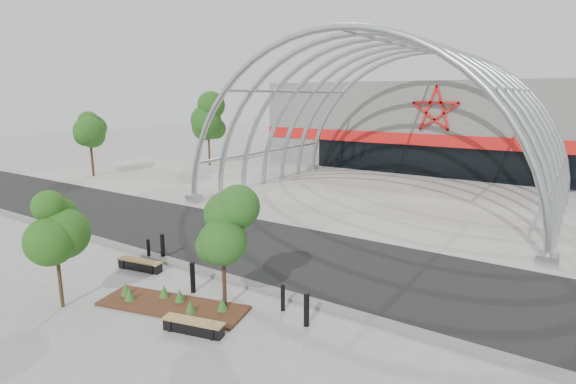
{
  "coord_description": "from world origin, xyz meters",
  "views": [
    {
      "loc": [
        10.79,
        -12.13,
        6.78
      ],
      "look_at": [
        0.0,
        4.0,
        2.6
      ],
      "focal_mm": 28.0,
      "sensor_mm": 36.0,
      "label": 1
    }
  ],
  "objects_px": {
    "bench_0": "(140,265)",
    "bollard_2": "(193,277)",
    "street_tree_0": "(54,228)",
    "bench_1": "(193,327)",
    "street_tree_1": "(222,226)"
  },
  "relations": [
    {
      "from": "bench_0",
      "to": "bollard_2",
      "type": "height_order",
      "value": "bollard_2"
    },
    {
      "from": "street_tree_0",
      "to": "bollard_2",
      "type": "xyz_separation_m",
      "value": [
        2.75,
        3.18,
        -2.13
      ]
    },
    {
      "from": "street_tree_1",
      "to": "bollard_2",
      "type": "relative_size",
      "value": 3.46
    },
    {
      "from": "bollard_2",
      "to": "bench_1",
      "type": "bearing_deg",
      "value": -44.34
    },
    {
      "from": "street_tree_1",
      "to": "bench_1",
      "type": "xyz_separation_m",
      "value": [
        0.29,
        -1.69,
        -2.58
      ]
    },
    {
      "from": "street_tree_1",
      "to": "street_tree_0",
      "type": "bearing_deg",
      "value": -147.22
    },
    {
      "from": "street_tree_0",
      "to": "bollard_2",
      "type": "relative_size",
      "value": 3.35
    },
    {
      "from": "street_tree_0",
      "to": "bench_1",
      "type": "relative_size",
      "value": 1.92
    },
    {
      "from": "bench_0",
      "to": "bench_1",
      "type": "height_order",
      "value": "bench_0"
    },
    {
      "from": "street_tree_1",
      "to": "bench_0",
      "type": "xyz_separation_m",
      "value": [
        -4.99,
        0.6,
        -2.58
      ]
    },
    {
      "from": "bollard_2",
      "to": "street_tree_0",
      "type": "bearing_deg",
      "value": -130.94
    },
    {
      "from": "bench_0",
      "to": "bollard_2",
      "type": "relative_size",
      "value": 1.8
    },
    {
      "from": "street_tree_0",
      "to": "bench_0",
      "type": "xyz_separation_m",
      "value": [
        -0.5,
        3.49,
        -2.49
      ]
    },
    {
      "from": "street_tree_0",
      "to": "bench_1",
      "type": "xyz_separation_m",
      "value": [
        4.78,
        1.2,
        -2.5
      ]
    },
    {
      "from": "bench_1",
      "to": "bollard_2",
      "type": "height_order",
      "value": "bollard_2"
    }
  ]
}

